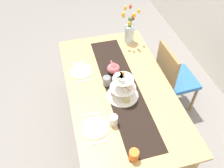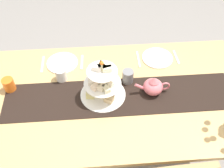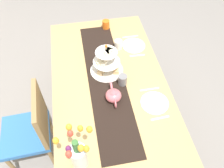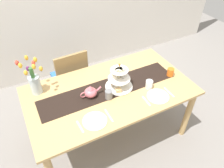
{
  "view_description": "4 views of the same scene",
  "coord_description": "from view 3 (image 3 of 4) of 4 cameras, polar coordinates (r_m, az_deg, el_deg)",
  "views": [
    {
      "loc": [
        1.49,
        -0.46,
        2.44
      ],
      "look_at": [
        -0.04,
        -0.06,
        0.78
      ],
      "focal_mm": 37.55,
      "sensor_mm": 36.0,
      "label": 1
    },
    {
      "loc": [
        0.13,
        1.11,
        2.13
      ],
      "look_at": [
        0.05,
        -0.01,
        0.85
      ],
      "focal_mm": 42.4,
      "sensor_mm": 36.0,
      "label": 2
    },
    {
      "loc": [
        -1.32,
        0.21,
        2.32
      ],
      "look_at": [
        -0.1,
        -0.01,
        0.8
      ],
      "focal_mm": 37.22,
      "sensor_mm": 36.0,
      "label": 3
    },
    {
      "loc": [
        -0.77,
        -1.54,
        2.31
      ],
      "look_at": [
        0.01,
        -0.03,
        0.85
      ],
      "focal_mm": 34.57,
      "sensor_mm": 36.0,
      "label": 4
    }
  ],
  "objects": [
    {
      "name": "ground_plane",
      "position": [
        2.68,
        -0.61,
        -9.43
      ],
      "size": [
        8.0,
        8.0,
        0.0
      ],
      "primitive_type": "plane",
      "color": "gray"
    },
    {
      "name": "dining_table",
      "position": [
        2.13,
        -0.76,
        -0.56
      ],
      "size": [
        1.78,
        1.0,
        0.75
      ],
      "color": "tan",
      "rests_on": "ground_plane"
    },
    {
      "name": "chair_left",
      "position": [
        2.18,
        -19.05,
        -10.29
      ],
      "size": [
        0.44,
        0.44,
        0.91
      ],
      "color": "olive",
      "rests_on": "ground_plane"
    },
    {
      "name": "table_runner",
      "position": [
        2.06,
        -1.44,
        1.02
      ],
      "size": [
        1.53,
        0.32,
        0.0
      ],
      "primitive_type": "cube",
      "color": "black",
      "rests_on": "dining_table"
    },
    {
      "name": "tiered_cake_stand",
      "position": [
        2.05,
        -1.43,
        5.44
      ],
      "size": [
        0.3,
        0.3,
        0.3
      ],
      "color": "beige",
      "rests_on": "table_runner"
    },
    {
      "name": "teapot",
      "position": [
        1.88,
        0.36,
        -2.81
      ],
      "size": [
        0.24,
        0.13,
        0.14
      ],
      "color": "#D66B75",
      "rests_on": "table_runner"
    },
    {
      "name": "tulip_vase",
      "position": [
        1.54,
        -8.37,
        -16.47
      ],
      "size": [
        0.23,
        0.23,
        0.42
      ],
      "color": "silver",
      "rests_on": "dining_table"
    },
    {
      "name": "dinner_plate_left",
      "position": [
        1.93,
        10.4,
        -4.59
      ],
      "size": [
        0.23,
        0.23,
        0.01
      ],
      "primitive_type": "cylinder",
      "color": "white",
      "rests_on": "dining_table"
    },
    {
      "name": "fork_left",
      "position": [
        1.86,
        11.7,
        -8.21
      ],
      "size": [
        0.02,
        0.15,
        0.01
      ],
      "primitive_type": "cube",
      "rotation": [
        0.0,
        0.0,
        0.05
      ],
      "color": "silver",
      "rests_on": "dining_table"
    },
    {
      "name": "knife_left",
      "position": [
        2.01,
        9.2,
        -1.3
      ],
      "size": [
        0.01,
        0.17,
        0.01
      ],
      "primitive_type": "cube",
      "rotation": [
        0.0,
        0.0,
        -0.01
      ],
      "color": "silver",
      "rests_on": "dining_table"
    },
    {
      "name": "dinner_plate_right",
      "position": [
        2.38,
        5.35,
        9.39
      ],
      "size": [
        0.23,
        0.23,
        0.01
      ],
      "primitive_type": "cylinder",
      "color": "white",
      "rests_on": "dining_table"
    },
    {
      "name": "fork_right",
      "position": [
        2.28,
        6.21,
        6.98
      ],
      "size": [
        0.02,
        0.15,
        0.01
      ],
      "primitive_type": "cube",
      "rotation": [
        0.0,
        0.0,
        -0.04
      ],
      "color": "silver",
      "rests_on": "dining_table"
    },
    {
      "name": "knife_right",
      "position": [
        2.49,
        4.53,
        11.53
      ],
      "size": [
        0.01,
        0.17,
        0.01
      ],
      "primitive_type": "cube",
      "rotation": [
        0.0,
        0.0,
        -0.0
      ],
      "color": "silver",
      "rests_on": "dining_table"
    },
    {
      "name": "mug_grey",
      "position": [
        1.99,
        2.61,
        1.04
      ],
      "size": [
        0.08,
        0.08,
        0.09
      ],
      "primitive_type": "cylinder",
      "color": "slate",
      "rests_on": "table_runner"
    },
    {
      "name": "mug_white_text",
      "position": [
        2.32,
        1.57,
        9.66
      ],
      "size": [
        0.08,
        0.08,
        0.09
      ],
      "primitive_type": "cylinder",
      "color": "white",
      "rests_on": "dining_table"
    },
    {
      "name": "mug_orange",
      "position": [
        2.57,
        -1.51,
        14.41
      ],
      "size": [
        0.08,
        0.08,
        0.09
      ],
      "primitive_type": "cylinder",
      "color": "orange",
      "rests_on": "dining_table"
    }
  ]
}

